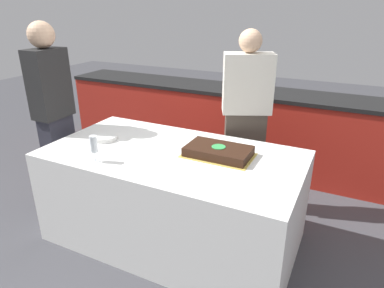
{
  "coord_description": "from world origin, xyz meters",
  "views": [
    {
      "loc": [
        1.17,
        -2.05,
        1.81
      ],
      "look_at": [
        0.17,
        0.0,
        0.87
      ],
      "focal_mm": 32.0,
      "sensor_mm": 36.0,
      "label": 1
    }
  ],
  "objects_px": {
    "plate_stack": "(105,137)",
    "wine_glass": "(94,145)",
    "person_seated_left": "(54,115)",
    "cake": "(218,151)",
    "person_cutting_cake": "(245,122)"
  },
  "relations": [
    {
      "from": "plate_stack",
      "to": "wine_glass",
      "type": "bearing_deg",
      "value": -59.51
    },
    {
      "from": "wine_glass",
      "to": "cake",
      "type": "bearing_deg",
      "value": 32.48
    },
    {
      "from": "cake",
      "to": "person_cutting_cake",
      "type": "xyz_separation_m",
      "value": [
        0.0,
        0.63,
        0.03
      ]
    },
    {
      "from": "plate_stack",
      "to": "person_seated_left",
      "type": "distance_m",
      "value": 0.57
    },
    {
      "from": "person_seated_left",
      "to": "plate_stack",
      "type": "bearing_deg",
      "value": -90.96
    },
    {
      "from": "cake",
      "to": "wine_glass",
      "type": "distance_m",
      "value": 0.89
    },
    {
      "from": "plate_stack",
      "to": "person_seated_left",
      "type": "relative_size",
      "value": 0.13
    },
    {
      "from": "plate_stack",
      "to": "wine_glass",
      "type": "height_order",
      "value": "wine_glass"
    },
    {
      "from": "plate_stack",
      "to": "person_seated_left",
      "type": "bearing_deg",
      "value": 179.04
    },
    {
      "from": "person_seated_left",
      "to": "cake",
      "type": "bearing_deg",
      "value": -86.2
    },
    {
      "from": "cake",
      "to": "plate_stack",
      "type": "distance_m",
      "value": 0.97
    },
    {
      "from": "cake",
      "to": "person_seated_left",
      "type": "distance_m",
      "value": 1.53
    },
    {
      "from": "cake",
      "to": "plate_stack",
      "type": "bearing_deg",
      "value": -173.47
    },
    {
      "from": "wine_glass",
      "to": "person_seated_left",
      "type": "relative_size",
      "value": 0.11
    },
    {
      "from": "plate_stack",
      "to": "wine_glass",
      "type": "distance_m",
      "value": 0.44
    }
  ]
}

